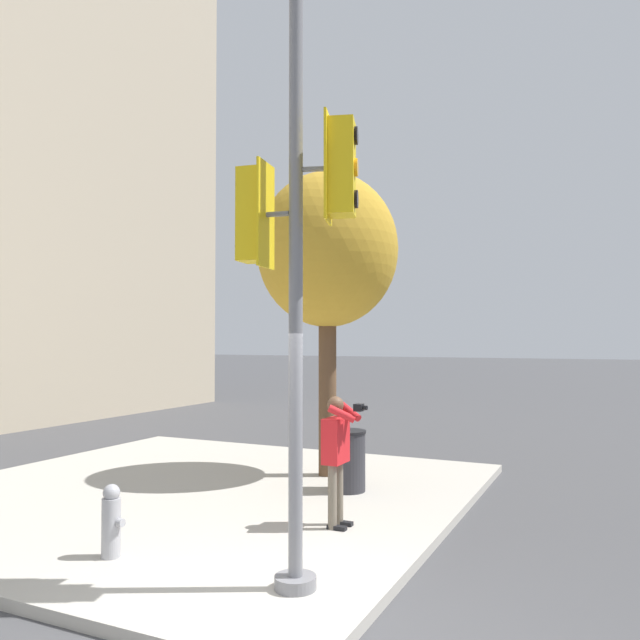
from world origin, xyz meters
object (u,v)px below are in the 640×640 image
object	(u,v)px
fire_hydrant	(111,521)
person_photographer	(337,448)
traffic_signal_pole	(296,248)
street_tree	(327,252)
trash_bin	(347,460)

from	to	relation	value
fire_hydrant	person_photographer	bearing A→B (deg)	-40.87
traffic_signal_pole	street_tree	bearing A→B (deg)	21.13
traffic_signal_pole	person_photographer	distance (m)	2.95
street_tree	trash_bin	world-z (taller)	street_tree
traffic_signal_pole	fire_hydrant	size ratio (longest dim) A/B	7.34
traffic_signal_pole	person_photographer	world-z (taller)	traffic_signal_pole
traffic_signal_pole	trash_bin	size ratio (longest dim) A/B	6.14
street_tree	trash_bin	distance (m)	3.56
street_tree	fire_hydrant	distance (m)	5.80
traffic_signal_pole	trash_bin	xyz separation A→B (m)	(3.65, 1.01, -2.72)
traffic_signal_pole	trash_bin	distance (m)	4.66
person_photographer	trash_bin	xyz separation A→B (m)	(1.75, 0.60, -0.50)
traffic_signal_pole	person_photographer	bearing A→B (deg)	12.44
street_tree	trash_bin	xyz separation A→B (m)	(-0.88, -0.74, -3.37)
street_tree	fire_hydrant	bearing A→B (deg)	174.94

